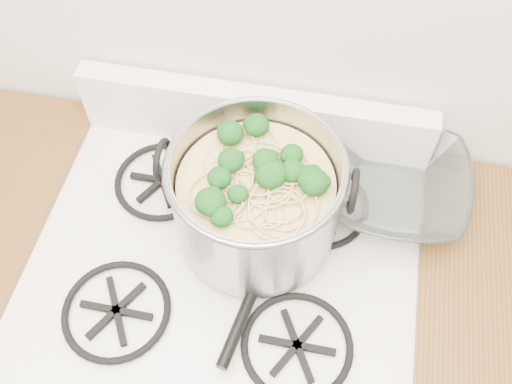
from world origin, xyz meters
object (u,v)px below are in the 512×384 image
stock_pot (256,199)px  glass_bowl (391,190)px  gas_range (232,339)px  spatula (272,245)px

stock_pot → glass_bowl: bearing=26.7°
stock_pot → glass_bowl: stock_pot is taller
gas_range → stock_pot: (0.05, 0.08, 0.59)m
spatula → glass_bowl: size_ratio=2.57×
stock_pot → spatula: stock_pot is taller
glass_bowl → spatula: bearing=-141.7°
stock_pot → spatula: bearing=-46.8°
stock_pot → spatula: (0.04, -0.04, -0.09)m
spatula → stock_pot: bearing=142.9°
gas_range → spatula: (0.09, 0.03, 0.50)m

